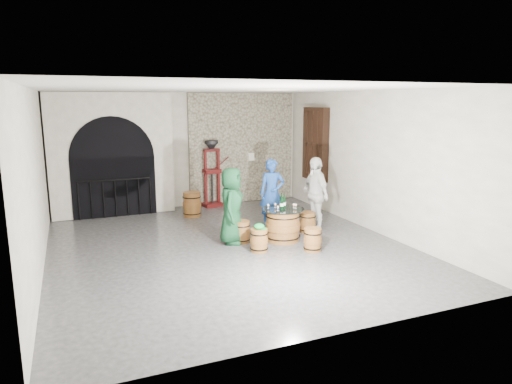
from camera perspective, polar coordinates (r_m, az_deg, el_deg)
name	(u,v)px	position (r m, az deg, el deg)	size (l,w,h in m)	color
ground	(228,246)	(9.58, -3.50, -6.78)	(8.00, 8.00, 0.00)	#2C2C2F
wall_back	(181,151)	(13.03, -9.32, 5.13)	(8.00, 8.00, 0.00)	beige
wall_front	(333,216)	(5.64, 9.61, -2.94)	(8.00, 8.00, 0.00)	beige
wall_left	(35,182)	(8.75, -25.87, 1.15)	(8.00, 8.00, 0.00)	beige
wall_right	(371,162)	(10.84, 14.22, 3.70)	(8.00, 8.00, 0.00)	beige
ceiling	(226,89)	(9.11, -3.75, 12.73)	(8.00, 8.00, 0.00)	beige
stone_facing_panel	(242,148)	(13.49, -1.77, 5.48)	(3.20, 0.12, 3.18)	tan
arched_opening	(112,155)	(12.48, -17.58, 4.40)	(3.10, 0.60, 3.19)	beige
shuttered_window	(315,144)	(12.75, 7.40, 5.95)	(0.23, 1.10, 2.00)	black
barrel_table	(283,225)	(9.86, 3.37, -4.12)	(0.91, 0.91, 0.71)	brown
barrel_stool_left	(242,232)	(9.76, -1.81, -4.99)	(0.37, 0.37, 0.47)	brown
barrel_stool_far	(274,220)	(10.73, 2.29, -3.48)	(0.37, 0.37, 0.47)	brown
barrel_stool_right	(308,222)	(10.57, 6.49, -3.78)	(0.37, 0.37, 0.47)	brown
barrel_stool_near_right	(313,240)	(9.28, 7.09, -5.94)	(0.37, 0.37, 0.47)	brown
barrel_stool_near_left	(259,240)	(9.18, 0.39, -6.05)	(0.37, 0.37, 0.47)	brown
green_cap	(259,226)	(9.09, 0.41, -4.33)	(0.26, 0.22, 0.12)	#0B802D
person_green	(232,206)	(9.59, -3.07, -1.72)	(0.79, 0.52, 1.62)	#0F381E
person_blue	(272,193)	(10.86, 2.01, -0.13)	(0.60, 0.39, 1.63)	#1A4291
person_white	(315,194)	(10.62, 7.41, -0.24)	(1.01, 0.42, 1.72)	silver
wine_bottle_left	(282,203)	(9.68, 3.24, -1.43)	(0.08, 0.08, 0.32)	black
wine_bottle_center	(284,202)	(9.77, 3.51, -1.31)	(0.08, 0.08, 0.32)	black
wine_bottle_right	(282,202)	(9.84, 3.22, -1.22)	(0.08, 0.08, 0.32)	black
tasting_glass_a	(278,208)	(9.60, 2.75, -2.04)	(0.05, 0.05, 0.10)	#C76A26
tasting_glass_b	(294,206)	(9.83, 4.75, -1.73)	(0.05, 0.05, 0.10)	#C76A26
tasting_glass_c	(275,205)	(9.86, 2.43, -1.67)	(0.05, 0.05, 0.10)	#C76A26
tasting_glass_d	(285,204)	(10.02, 3.64, -1.47)	(0.05, 0.05, 0.10)	#C76A26
tasting_glass_e	(296,206)	(9.82, 4.99, -1.76)	(0.05, 0.05, 0.10)	#C76A26
tasting_glass_f	(268,206)	(9.77, 1.54, -1.79)	(0.05, 0.05, 0.10)	#C76A26
side_barrel	(192,204)	(12.00, -8.01, -1.54)	(0.49, 0.49, 0.65)	brown
corking_press	(212,168)	(12.97, -5.53, 2.97)	(0.80, 0.49, 1.89)	#480D0C
control_box	(251,157)	(13.53, -0.65, 4.44)	(0.18, 0.10, 0.22)	silver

